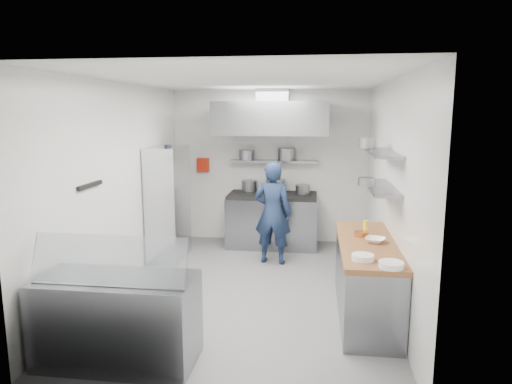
# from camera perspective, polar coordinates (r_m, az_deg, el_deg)

# --- Properties ---
(floor) EXTENTS (5.00, 5.00, 0.00)m
(floor) POSITION_cam_1_polar(r_m,az_deg,el_deg) (6.42, -0.72, -11.98)
(floor) COLOR #5E5E61
(floor) RESTS_ON ground
(ceiling) EXTENTS (5.00, 5.00, 0.00)m
(ceiling) POSITION_cam_1_polar(r_m,az_deg,el_deg) (5.97, -0.78, 13.80)
(ceiling) COLOR silver
(ceiling) RESTS_ON wall_back
(wall_back) EXTENTS (3.60, 2.80, 0.02)m
(wall_back) POSITION_cam_1_polar(r_m,az_deg,el_deg) (8.50, 1.68, 3.18)
(wall_back) COLOR white
(wall_back) RESTS_ON floor
(wall_front) EXTENTS (3.60, 2.80, 0.02)m
(wall_front) POSITION_cam_1_polar(r_m,az_deg,el_deg) (3.64, -6.43, -6.00)
(wall_front) COLOR white
(wall_front) RESTS_ON floor
(wall_left) EXTENTS (2.80, 5.00, 0.02)m
(wall_left) POSITION_cam_1_polar(r_m,az_deg,el_deg) (6.55, -16.54, 0.75)
(wall_left) COLOR white
(wall_left) RESTS_ON floor
(wall_right) EXTENTS (2.80, 5.00, 0.02)m
(wall_right) POSITION_cam_1_polar(r_m,az_deg,el_deg) (6.06, 16.36, 0.05)
(wall_right) COLOR white
(wall_right) RESTS_ON floor
(gas_range) EXTENTS (1.60, 0.80, 0.90)m
(gas_range) POSITION_cam_1_polar(r_m,az_deg,el_deg) (8.27, 2.05, -3.71)
(gas_range) COLOR gray
(gas_range) RESTS_ON floor
(cooktop) EXTENTS (1.57, 0.78, 0.06)m
(cooktop) POSITION_cam_1_polar(r_m,az_deg,el_deg) (8.17, 2.07, -0.43)
(cooktop) COLOR black
(cooktop) RESTS_ON gas_range
(stock_pot_left) EXTENTS (0.28, 0.28, 0.20)m
(stock_pot_left) POSITION_cam_1_polar(r_m,az_deg,el_deg) (8.43, -0.83, 0.79)
(stock_pot_left) COLOR slate
(stock_pot_left) RESTS_ON cooktop
(stock_pot_mid) EXTENTS (0.36, 0.36, 0.24)m
(stock_pot_mid) POSITION_cam_1_polar(r_m,az_deg,el_deg) (8.28, 2.48, 0.76)
(stock_pot_mid) COLOR slate
(stock_pot_mid) RESTS_ON cooktop
(stock_pot_right) EXTENTS (0.26, 0.26, 0.16)m
(stock_pot_right) POSITION_cam_1_polar(r_m,az_deg,el_deg) (8.20, 5.87, 0.35)
(stock_pot_right) COLOR slate
(stock_pot_right) RESTS_ON cooktop
(over_range_shelf) EXTENTS (1.60, 0.30, 0.04)m
(over_range_shelf) POSITION_cam_1_polar(r_m,az_deg,el_deg) (8.32, 2.26, 3.86)
(over_range_shelf) COLOR gray
(over_range_shelf) RESTS_ON wall_back
(shelf_pot_a) EXTENTS (0.28, 0.28, 0.18)m
(shelf_pot_a) POSITION_cam_1_polar(r_m,az_deg,el_deg) (8.35, -1.18, 4.65)
(shelf_pot_a) COLOR slate
(shelf_pot_a) RESTS_ON over_range_shelf
(shelf_pot_b) EXTENTS (0.32, 0.32, 0.22)m
(shelf_pot_b) POSITION_cam_1_polar(r_m,az_deg,el_deg) (8.30, 3.85, 4.74)
(shelf_pot_b) COLOR slate
(shelf_pot_b) RESTS_ON over_range_shelf
(extractor_hood) EXTENTS (1.90, 1.15, 0.55)m
(extractor_hood) POSITION_cam_1_polar(r_m,az_deg,el_deg) (7.86, 2.01, 9.21)
(extractor_hood) COLOR gray
(extractor_hood) RESTS_ON wall_back
(hood_duct) EXTENTS (0.55, 0.55, 0.24)m
(hood_duct) POSITION_cam_1_polar(r_m,az_deg,el_deg) (8.09, 2.19, 11.92)
(hood_duct) COLOR slate
(hood_duct) RESTS_ON extractor_hood
(red_firebox) EXTENTS (0.22, 0.10, 0.26)m
(red_firebox) POSITION_cam_1_polar(r_m,az_deg,el_deg) (8.66, -6.64, 3.37)
(red_firebox) COLOR #B3200E
(red_firebox) RESTS_ON wall_back
(chef) EXTENTS (0.64, 0.46, 1.64)m
(chef) POSITION_cam_1_polar(r_m,az_deg,el_deg) (7.26, 2.09, -2.63)
(chef) COLOR #152441
(chef) RESTS_ON floor
(wire_rack) EXTENTS (0.50, 0.90, 1.85)m
(wire_rack) POSITION_cam_1_polar(r_m,az_deg,el_deg) (7.62, -10.91, -1.40)
(wire_rack) COLOR silver
(wire_rack) RESTS_ON floor
(rack_bin_a) EXTENTS (0.14, 0.18, 0.16)m
(rack_bin_a) POSITION_cam_1_polar(r_m,az_deg,el_deg) (7.42, -11.46, -2.71)
(rack_bin_a) COLOR white
(rack_bin_a) RESTS_ON wire_rack
(rack_bin_b) EXTENTS (0.14, 0.18, 0.16)m
(rack_bin_b) POSITION_cam_1_polar(r_m,az_deg,el_deg) (7.68, -10.68, 1.54)
(rack_bin_b) COLOR yellow
(rack_bin_b) RESTS_ON wire_rack
(rack_jar) EXTENTS (0.11, 0.11, 0.18)m
(rack_jar) POSITION_cam_1_polar(r_m,az_deg,el_deg) (7.40, -10.97, 5.12)
(rack_jar) COLOR black
(rack_jar) RESTS_ON wire_rack
(knife_strip) EXTENTS (0.04, 0.55, 0.05)m
(knife_strip) POSITION_cam_1_polar(r_m,az_deg,el_deg) (5.71, -20.03, 0.80)
(knife_strip) COLOR black
(knife_strip) RESTS_ON wall_left
(prep_counter_base) EXTENTS (0.62, 2.00, 0.84)m
(prep_counter_base) POSITION_cam_1_polar(r_m,az_deg,el_deg) (5.69, 13.56, -10.69)
(prep_counter_base) COLOR gray
(prep_counter_base) RESTS_ON floor
(prep_counter_top) EXTENTS (0.65, 2.04, 0.06)m
(prep_counter_top) POSITION_cam_1_polar(r_m,az_deg,el_deg) (5.55, 13.75, -6.33)
(prep_counter_top) COLOR brown
(prep_counter_top) RESTS_ON prep_counter_base
(plate_stack_a) EXTENTS (0.24, 0.24, 0.06)m
(plate_stack_a) POSITION_cam_1_polar(r_m,az_deg,el_deg) (4.69, 16.54, -8.71)
(plate_stack_a) COLOR white
(plate_stack_a) RESTS_ON prep_counter_top
(plate_stack_b) EXTENTS (0.23, 0.23, 0.06)m
(plate_stack_b) POSITION_cam_1_polar(r_m,az_deg,el_deg) (4.85, 13.20, -7.94)
(plate_stack_b) COLOR white
(plate_stack_b) RESTS_ON prep_counter_top
(copper_pan) EXTENTS (0.17, 0.17, 0.06)m
(copper_pan) POSITION_cam_1_polar(r_m,az_deg,el_deg) (5.74, 13.03, -5.13)
(copper_pan) COLOR #C77538
(copper_pan) RESTS_ON prep_counter_top
(squeeze_bottle) EXTENTS (0.06, 0.06, 0.18)m
(squeeze_bottle) POSITION_cam_1_polar(r_m,az_deg,el_deg) (5.83, 13.53, -4.32)
(squeeze_bottle) COLOR yellow
(squeeze_bottle) RESTS_ON prep_counter_top
(mixing_bowl) EXTENTS (0.30, 0.30, 0.06)m
(mixing_bowl) POSITION_cam_1_polar(r_m,az_deg,el_deg) (5.52, 14.67, -5.83)
(mixing_bowl) COLOR white
(mixing_bowl) RESTS_ON prep_counter_top
(wall_shelf_lower) EXTENTS (0.30, 1.30, 0.04)m
(wall_shelf_lower) POSITION_cam_1_polar(r_m,az_deg,el_deg) (5.72, 15.28, 0.56)
(wall_shelf_lower) COLOR gray
(wall_shelf_lower) RESTS_ON wall_right
(wall_shelf_upper) EXTENTS (0.30, 1.30, 0.04)m
(wall_shelf_upper) POSITION_cam_1_polar(r_m,az_deg,el_deg) (5.67, 15.47, 4.75)
(wall_shelf_upper) COLOR gray
(wall_shelf_upper) RESTS_ON wall_right
(shelf_pot_c) EXTENTS (0.20, 0.20, 0.10)m
(shelf_pot_c) POSITION_cam_1_polar(r_m,az_deg,el_deg) (5.67, 13.63, 1.27)
(shelf_pot_c) COLOR slate
(shelf_pot_c) RESTS_ON wall_shelf_lower
(shelf_pot_d) EXTENTS (0.23, 0.23, 0.14)m
(shelf_pot_d) POSITION_cam_1_polar(r_m,az_deg,el_deg) (6.10, 13.74, 6.01)
(shelf_pot_d) COLOR slate
(shelf_pot_d) RESTS_ON wall_shelf_upper
(display_case) EXTENTS (1.50, 0.70, 0.85)m
(display_case) POSITION_cam_1_polar(r_m,az_deg,el_deg) (4.75, -16.89, -15.06)
(display_case) COLOR gray
(display_case) RESTS_ON floor
(display_glass) EXTENTS (1.47, 0.19, 0.42)m
(display_glass) POSITION_cam_1_polar(r_m,az_deg,el_deg) (4.41, -17.96, -8.06)
(display_glass) COLOR silver
(display_glass) RESTS_ON display_case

